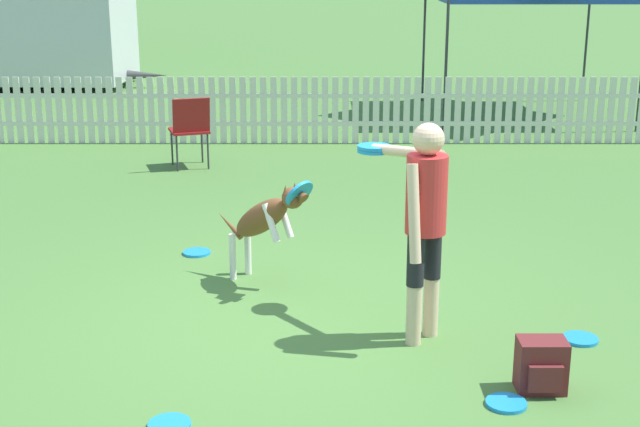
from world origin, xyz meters
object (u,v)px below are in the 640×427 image
Objects in this scene: frisbee_midfield at (166,425)px; frisbee_far_scatter at (193,253)px; folding_chair_blue_left at (187,126)px; leaping_dog at (262,217)px; backpack_on_grass at (538,366)px; frisbee_near_dog at (577,339)px; equipment_trailer at (7,25)px; handler_person at (419,207)px; frisbee_near_handler at (503,403)px.

frisbee_midfield and frisbee_far_scatter have the same top height.
frisbee_far_scatter is 0.27× the size of folding_chair_blue_left.
backpack_on_grass is at bearing 87.21° from leaping_dog.
folding_chair_blue_left reaches higher than frisbee_near_dog.
equipment_trailer is at bearing -110.60° from leaping_dog.
backpack_on_grass is 15.01m from equipment_trailer.
leaping_dog is 1.19m from frisbee_far_scatter.
handler_person is at bearing -45.07° from frisbee_far_scatter.
frisbee_near_handler is (1.56, -2.01, -0.57)m from leaping_dog.
folding_chair_blue_left is at bearing -121.60° from leaping_dog.
backpack_on_grass is (-0.46, -0.74, 0.15)m from frisbee_near_dog.
folding_chair_blue_left reaches higher than backpack_on_grass.
frisbee_near_dog is at bearing 106.89° from leaping_dog.
leaping_dog is 3.85× the size of frisbee_near_dog.
leaping_dog is at bearing 154.53° from frisbee_near_dog.
frisbee_near_handler is 1.00× the size of frisbee_midfield.
folding_chair_blue_left is at bearing 98.63° from frisbee_far_scatter.
handler_person is at bearing 113.40° from frisbee_near_handler.
frisbee_midfield is (-1.99, -0.25, 0.00)m from frisbee_near_handler.
leaping_dog is (-1.13, 1.02, -0.38)m from handler_person.
backpack_on_grass is at bearing -97.36° from handler_person.
handler_person reaches higher than folding_chair_blue_left.
equipment_trailer is (-7.49, 12.96, 1.08)m from backpack_on_grass.
frisbee_far_scatter is (-0.25, 3.06, 0.00)m from frisbee_midfield.
leaping_dog is 12.52m from equipment_trailer.
frisbee_near_handler is 2.01m from frisbee_midfield.
frisbee_far_scatter is at bearing 87.30° from handler_person.
frisbee_midfield is at bearing -172.73° from frisbee_near_handler.
folding_chair_blue_left reaches higher than frisbee_near_handler.
frisbee_near_dog is (1.13, -0.06, -0.95)m from handler_person.
leaping_dog is at bearing -60.79° from equipment_trailer.
handler_person is 5.64m from folding_chair_blue_left.
backpack_on_grass is at bearing 11.24° from frisbee_midfield.
backpack_on_grass reaches higher than frisbee_far_scatter.
frisbee_midfield is 1.00× the size of frisbee_far_scatter.
folding_chair_blue_left is at bearing 123.63° from frisbee_near_dog.
frisbee_near_handler and frisbee_midfield have the same top height.
handler_person is 13.95m from equipment_trailer.
backpack_on_grass reaches higher than frisbee_near_handler.
handler_person reaches higher than frisbee_midfield.
equipment_trailer is at bearing 111.41° from frisbee_midfield.
equipment_trailer is (-7.25, 13.15, 1.23)m from frisbee_near_handler.
frisbee_midfield is (-2.70, -1.18, 0.00)m from frisbee_near_dog.
equipment_trailer reaches higher than leaping_dog.
folding_chair_blue_left is at bearing 114.15° from frisbee_near_handler.
handler_person is 1.61× the size of leaping_dog.
frisbee_midfield is 3.07m from frisbee_far_scatter.
folding_chair_blue_left is 0.17× the size of equipment_trailer.
frisbee_midfield is 6.44m from folding_chair_blue_left.
leaping_dog is 2.60m from backpack_on_grass.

